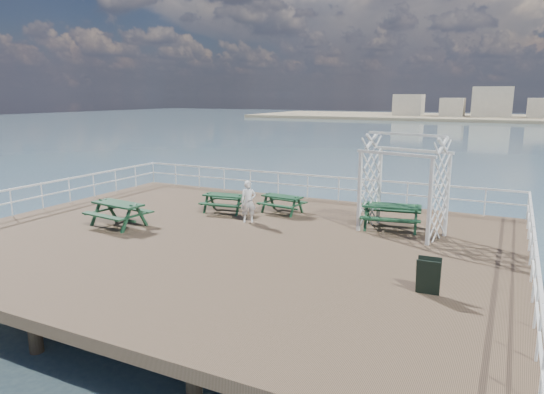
{
  "coord_description": "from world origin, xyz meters",
  "views": [
    {
      "loc": [
        8.15,
        -13.08,
        4.57
      ],
      "look_at": [
        0.8,
        1.65,
        1.1
      ],
      "focal_mm": 32.0,
      "sensor_mm": 36.0,
      "label": 1
    }
  ],
  "objects_px": {
    "picnic_table_a": "(225,199)",
    "picnic_table_b": "(282,200)",
    "picnic_table_c": "(391,211)",
    "trellis_arbor": "(403,190)",
    "person": "(248,202)",
    "picnic_table_d": "(118,209)"
  },
  "relations": [
    {
      "from": "picnic_table_a",
      "to": "person",
      "type": "bearing_deg",
      "value": -37.23
    },
    {
      "from": "picnic_table_c",
      "to": "picnic_table_d",
      "type": "distance_m",
      "value": 9.61
    },
    {
      "from": "picnic_table_c",
      "to": "trellis_arbor",
      "type": "distance_m",
      "value": 1.05
    },
    {
      "from": "picnic_table_d",
      "to": "picnic_table_c",
      "type": "bearing_deg",
      "value": 31.26
    },
    {
      "from": "picnic_table_c",
      "to": "picnic_table_a",
      "type": "bearing_deg",
      "value": 174.85
    },
    {
      "from": "picnic_table_c",
      "to": "person",
      "type": "xyz_separation_m",
      "value": [
        -4.89,
        -1.4,
        0.15
      ]
    },
    {
      "from": "picnic_table_b",
      "to": "picnic_table_d",
      "type": "relative_size",
      "value": 0.81
    },
    {
      "from": "picnic_table_a",
      "to": "picnic_table_c",
      "type": "height_order",
      "value": "picnic_table_c"
    },
    {
      "from": "picnic_table_c",
      "to": "trellis_arbor",
      "type": "height_order",
      "value": "trellis_arbor"
    },
    {
      "from": "picnic_table_d",
      "to": "person",
      "type": "bearing_deg",
      "value": 40.24
    },
    {
      "from": "picnic_table_c",
      "to": "picnic_table_d",
      "type": "relative_size",
      "value": 1.03
    },
    {
      "from": "picnic_table_b",
      "to": "picnic_table_d",
      "type": "height_order",
      "value": "picnic_table_d"
    },
    {
      "from": "picnic_table_a",
      "to": "picnic_table_c",
      "type": "distance_m",
      "value": 6.51
    },
    {
      "from": "trellis_arbor",
      "to": "person",
      "type": "bearing_deg",
      "value": -154.57
    },
    {
      "from": "picnic_table_a",
      "to": "picnic_table_d",
      "type": "height_order",
      "value": "picnic_table_d"
    },
    {
      "from": "picnic_table_d",
      "to": "trellis_arbor",
      "type": "relative_size",
      "value": 0.64
    },
    {
      "from": "trellis_arbor",
      "to": "person",
      "type": "relative_size",
      "value": 2.2
    },
    {
      "from": "picnic_table_b",
      "to": "trellis_arbor",
      "type": "distance_m",
      "value": 5.0
    },
    {
      "from": "picnic_table_b",
      "to": "person",
      "type": "relative_size",
      "value": 1.14
    },
    {
      "from": "trellis_arbor",
      "to": "person",
      "type": "height_order",
      "value": "trellis_arbor"
    },
    {
      "from": "picnic_table_b",
      "to": "picnic_table_c",
      "type": "relative_size",
      "value": 0.78
    },
    {
      "from": "picnic_table_a",
      "to": "picnic_table_b",
      "type": "height_order",
      "value": "picnic_table_a"
    }
  ]
}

